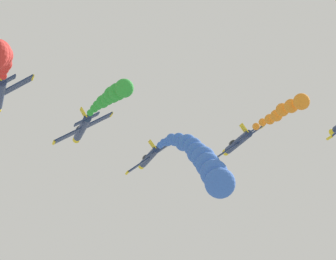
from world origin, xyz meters
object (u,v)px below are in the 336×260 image
object	(u,v)px
airplane_left_outer	(0,95)
airplane_left_inner	(82,128)
airplane_lead	(149,157)
airplane_right_inner	(238,142)

from	to	relation	value
airplane_left_outer	airplane_left_inner	bearing A→B (deg)	41.23
airplane_lead	airplane_left_outer	world-z (taller)	airplane_left_outer
airplane_right_inner	airplane_left_inner	bearing A→B (deg)	-179.19
airplane_lead	airplane_left_inner	world-z (taller)	airplane_lead
airplane_left_inner	airplane_left_outer	world-z (taller)	airplane_left_outer
airplane_right_inner	airplane_left_outer	bearing A→B (deg)	-162.96
airplane_left_inner	airplane_left_outer	bearing A→B (deg)	-138.77
airplane_lead	airplane_left_outer	size ratio (longest dim) A/B	1.00
airplane_lead	airplane_left_inner	distance (m)	16.36
airplane_left_inner	airplane_left_outer	distance (m)	15.88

